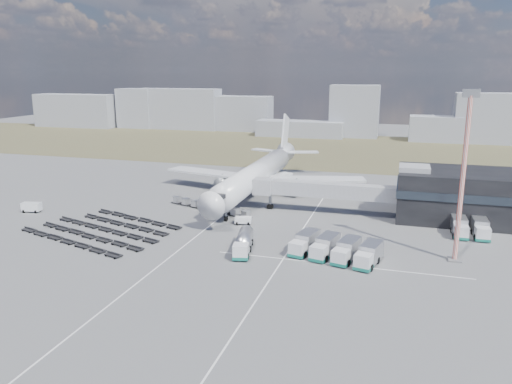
# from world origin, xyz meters

# --- Properties ---
(ground) EXTENTS (420.00, 420.00, 0.00)m
(ground) POSITION_xyz_m (0.00, 0.00, 0.00)
(ground) COLOR #565659
(ground) RESTS_ON ground
(grass_strip) EXTENTS (420.00, 90.00, 0.01)m
(grass_strip) POSITION_xyz_m (0.00, 110.00, 0.01)
(grass_strip) COLOR #4D482E
(grass_strip) RESTS_ON ground
(lane_markings) EXTENTS (47.12, 110.00, 0.01)m
(lane_markings) POSITION_xyz_m (9.77, 3.00, 0.01)
(lane_markings) COLOR silver
(lane_markings) RESTS_ON ground
(terminal) EXTENTS (30.40, 16.40, 11.00)m
(terminal) POSITION_xyz_m (47.77, 23.96, 5.25)
(terminal) COLOR black
(terminal) RESTS_ON ground
(jet_bridge) EXTENTS (30.30, 3.80, 7.05)m
(jet_bridge) POSITION_xyz_m (15.90, 20.42, 5.05)
(jet_bridge) COLOR #939399
(jet_bridge) RESTS_ON ground
(airliner) EXTENTS (51.59, 64.53, 17.62)m
(airliner) POSITION_xyz_m (0.00, 32.38, 5.29)
(airliner) COLOR silver
(airliner) RESTS_ON ground
(skyline) EXTENTS (292.77, 26.40, 23.30)m
(skyline) POSITION_xyz_m (-25.53, 150.99, 9.22)
(skyline) COLOR gray
(skyline) RESTS_ON ground
(fuel_tanker) EXTENTS (4.42, 10.26, 3.22)m
(fuel_tanker) POSITION_xyz_m (8.76, -6.65, 1.61)
(fuel_tanker) COLOR silver
(fuel_tanker) RESTS_ON ground
(pushback_tug) EXTENTS (3.57, 2.49, 1.47)m
(pushback_tug) POSITION_xyz_m (4.00, 8.00, 0.73)
(pushback_tug) COLOR silver
(pushback_tug) RESTS_ON ground
(utility_van) EXTENTS (4.17, 2.44, 2.12)m
(utility_van) POSITION_xyz_m (-42.35, 3.27, 1.06)
(utility_van) COLOR silver
(utility_van) RESTS_ON ground
(catering_truck) EXTENTS (5.26, 7.42, 3.15)m
(catering_truck) POSITION_xyz_m (3.51, 41.69, 1.61)
(catering_truck) COLOR silver
(catering_truck) RESTS_ON ground
(service_trucks_near) EXTENTS (15.04, 10.52, 3.03)m
(service_trucks_near) POSITION_xyz_m (24.05, -5.35, 1.65)
(service_trucks_near) COLOR silver
(service_trucks_near) RESTS_ON ground
(service_trucks_far) EXTENTS (6.33, 7.52, 2.97)m
(service_trucks_far) POSITION_xyz_m (46.28, 12.94, 1.61)
(service_trucks_far) COLOR silver
(service_trucks_far) RESTS_ON ground
(uld_row) EXTENTS (21.33, 8.91, 1.50)m
(uld_row) POSITION_xyz_m (-6.00, 15.20, 0.90)
(uld_row) COLOR black
(uld_row) RESTS_ON ground
(baggage_dollies) EXTENTS (29.85, 24.83, 0.71)m
(baggage_dollies) POSITION_xyz_m (-19.97, -3.77, 0.36)
(baggage_dollies) COLOR black
(baggage_dollies) RESTS_ON ground
(floodlight_mast) EXTENTS (2.55, 2.09, 27.07)m
(floodlight_mast) POSITION_xyz_m (42.59, -0.95, 13.57)
(floodlight_mast) COLOR red
(floodlight_mast) RESTS_ON ground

